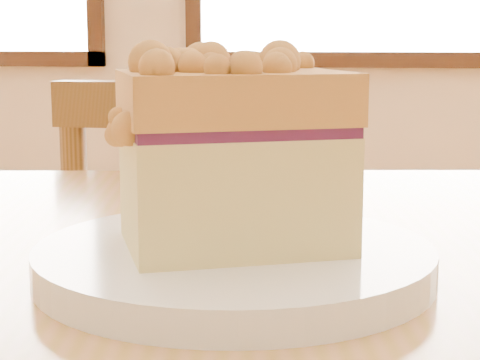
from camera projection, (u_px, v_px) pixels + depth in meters
name	position (u px, v px, depth m)	size (l,w,h in m)	color
plate	(234.00, 262.00, 0.46)	(0.22, 0.22, 0.02)	white
cake_slice	(231.00, 142.00, 0.45)	(0.14, 0.12, 0.11)	#E1C87F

